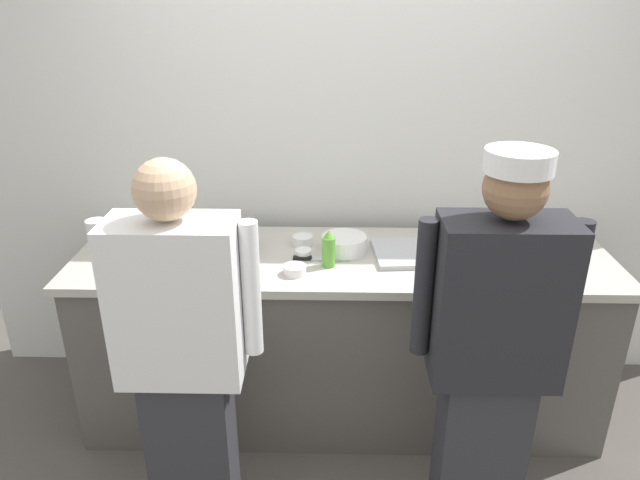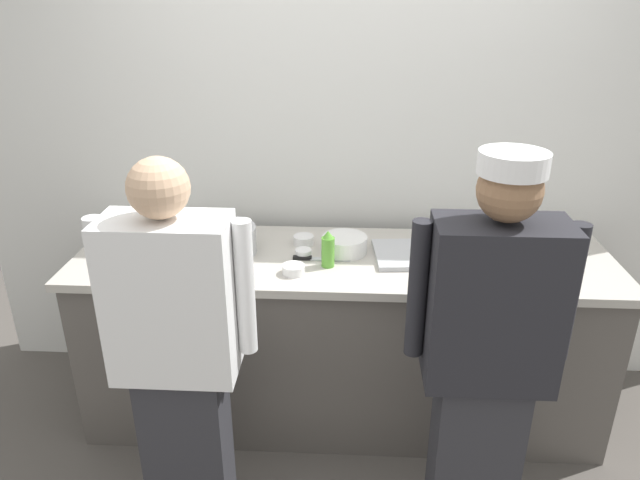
% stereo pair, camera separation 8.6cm
% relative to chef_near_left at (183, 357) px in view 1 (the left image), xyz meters
% --- Properties ---
extents(ground_plane, '(9.00, 9.00, 0.00)m').
position_rel_chef_near_left_xyz_m(ground_plane, '(0.61, 0.37, -0.86)').
color(ground_plane, '#514C47').
extents(wall_back, '(4.09, 0.10, 2.80)m').
position_rel_chef_near_left_xyz_m(wall_back, '(0.61, 1.25, 0.54)').
color(wall_back, silver).
rests_on(wall_back, ground).
extents(prep_counter, '(2.61, 0.73, 0.93)m').
position_rel_chef_near_left_xyz_m(prep_counter, '(0.61, 0.75, -0.39)').
color(prep_counter, '#56514C').
rests_on(prep_counter, ground).
extents(chef_near_left, '(0.60, 0.24, 1.62)m').
position_rel_chef_near_left_xyz_m(chef_near_left, '(0.00, 0.00, 0.00)').
color(chef_near_left, '#2D2D33').
rests_on(chef_near_left, ground).
extents(chef_center, '(0.60, 0.24, 1.65)m').
position_rel_chef_near_left_xyz_m(chef_center, '(1.15, 0.01, 0.03)').
color(chef_center, '#2D2D33').
rests_on(chef_center, ground).
extents(plate_stack_front, '(0.21, 0.21, 0.06)m').
position_rel_chef_near_left_xyz_m(plate_stack_front, '(1.57, 0.80, 0.10)').
color(plate_stack_front, white).
rests_on(plate_stack_front, prep_counter).
extents(plate_stack_rear, '(0.22, 0.22, 0.08)m').
position_rel_chef_near_left_xyz_m(plate_stack_rear, '(0.61, 0.80, 0.11)').
color(plate_stack_rear, white).
rests_on(plate_stack_rear, prep_counter).
extents(mixing_bowl_steel, '(0.34, 0.34, 0.13)m').
position_rel_chef_near_left_xyz_m(mixing_bowl_steel, '(0.01, 0.77, 0.14)').
color(mixing_bowl_steel, '#B7BABF').
rests_on(mixing_bowl_steel, prep_counter).
extents(sheet_tray, '(0.52, 0.37, 0.02)m').
position_rel_chef_near_left_xyz_m(sheet_tray, '(1.01, 0.77, 0.08)').
color(sheet_tray, '#B7BABF').
rests_on(sheet_tray, prep_counter).
extents(squeeze_bottle_primary, '(0.06, 0.06, 0.18)m').
position_rel_chef_near_left_xyz_m(squeeze_bottle_primary, '(0.54, 0.64, 0.16)').
color(squeeze_bottle_primary, '#56A333').
rests_on(squeeze_bottle_primary, prep_counter).
extents(ramekin_orange_sauce, '(0.10, 0.10, 0.04)m').
position_rel_chef_near_left_xyz_m(ramekin_orange_sauce, '(0.39, 0.55, 0.09)').
color(ramekin_orange_sauce, white).
rests_on(ramekin_orange_sauce, prep_counter).
extents(ramekin_green_sauce, '(0.08, 0.08, 0.04)m').
position_rel_chef_near_left_xyz_m(ramekin_green_sauce, '(0.42, 0.74, 0.09)').
color(ramekin_green_sauce, white).
rests_on(ramekin_green_sauce, prep_counter).
extents(ramekin_yellow_sauce, '(0.10, 0.10, 0.05)m').
position_rel_chef_near_left_xyz_m(ramekin_yellow_sauce, '(0.41, 0.88, 0.10)').
color(ramekin_yellow_sauce, white).
rests_on(ramekin_yellow_sauce, prep_counter).
extents(deli_cup, '(0.09, 0.09, 0.10)m').
position_rel_chef_near_left_xyz_m(deli_cup, '(-0.37, 0.58, 0.12)').
color(deli_cup, white).
rests_on(deli_cup, prep_counter).
extents(chefs_knife, '(0.28, 0.03, 0.02)m').
position_rel_chef_near_left_xyz_m(chefs_knife, '(0.48, 0.71, 0.08)').
color(chefs_knife, '#B7BABF').
rests_on(chefs_knife, prep_counter).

